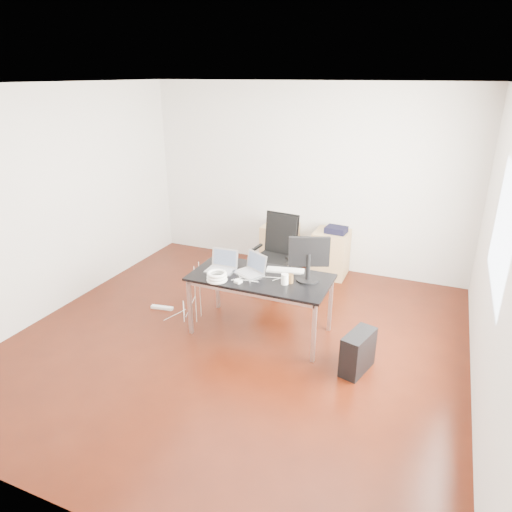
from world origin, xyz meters
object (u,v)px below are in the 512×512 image
at_px(office_chair, 276,250).
at_px(filing_cabinet_right, 331,254).
at_px(desk, 261,280).
at_px(pc_tower, 358,352).
at_px(filing_cabinet_left, 280,246).

distance_m(office_chair, filing_cabinet_right, 1.03).
bearing_deg(filing_cabinet_right, office_chair, -125.65).
relative_size(office_chair, filing_cabinet_right, 1.54).
height_order(desk, office_chair, office_chair).
bearing_deg(filing_cabinet_right, pc_tower, -69.08).
xyz_separation_m(office_chair, pc_tower, (1.45, -1.47, -0.39)).
height_order(office_chair, filing_cabinet_right, office_chair).
bearing_deg(office_chair, pc_tower, -39.04).
distance_m(office_chair, pc_tower, 2.10).
distance_m(desk, office_chair, 1.18).
bearing_deg(desk, filing_cabinet_left, 103.64).
distance_m(filing_cabinet_left, pc_tower, 2.84).
relative_size(office_chair, pc_tower, 2.40).
distance_m(filing_cabinet_right, pc_tower, 2.44).
bearing_deg(pc_tower, office_chair, 150.18).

